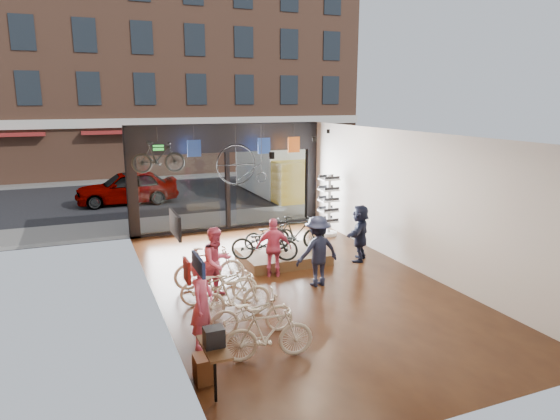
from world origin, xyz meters
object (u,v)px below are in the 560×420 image
customer_3 (318,251)px  hung_bike (158,157)px  floor_bike_3 (234,296)px  box_truck (282,167)px  floor_bike_1 (268,333)px  floor_bike_5 (210,267)px  display_platform (283,257)px  customer_0 (202,304)px  floor_bike_2 (252,313)px  floor_bike_4 (219,284)px  customer_1 (217,262)px  customer_5 (360,233)px  sunglasses_rack (328,205)px  customer_2 (274,248)px  display_bike_left (265,243)px  display_bike_mid (296,233)px  penny_farthing (244,166)px  display_bike_right (269,234)px

customer_3 → hung_bike: 5.89m
floor_bike_3 → hung_bike: 6.15m
box_truck → floor_bike_1: bearing=-113.4°
floor_bike_5 → customer_3: bearing=-102.5°
hung_bike → display_platform: bearing=-123.9°
floor_bike_5 → customer_0: bearing=168.4°
floor_bike_5 → floor_bike_3: bearing=-173.3°
hung_bike → floor_bike_1: bearing=-169.7°
floor_bike_2 → floor_bike_4: 1.73m
customer_1 → customer_3: customer_3 is taller
box_truck → floor_bike_2: size_ratio=4.27×
customer_5 → floor_bike_4: bearing=-29.6°
floor_bike_2 → customer_3: customer_3 is taller
sunglasses_rack → floor_bike_4: bearing=-154.0°
customer_2 → customer_5: 2.85m
customer_1 → customer_5: (4.60, 1.10, -0.02)m
floor_bike_1 → display_bike_left: (1.63, 4.53, 0.28)m
floor_bike_3 → display_bike_mid: 4.30m
floor_bike_4 → display_bike_mid: size_ratio=1.07×
floor_bike_2 → sunglasses_rack: sunglasses_rack is taller
customer_1 → hung_bike: (-0.59, 4.31, 2.07)m
floor_bike_2 → customer_5: 5.55m
floor_bike_2 → penny_farthing: 7.28m
floor_bike_1 → hung_bike: bearing=13.5°
display_platform → hung_bike: hung_bike is taller
floor_bike_4 → customer_5: bearing=-63.8°
floor_bike_4 → customer_0: 2.09m
floor_bike_3 → hung_bike: (-0.60, 5.63, 2.42)m
box_truck → customer_0: size_ratio=4.13×
floor_bike_5 → display_bike_left: (1.72, 0.70, 0.25)m
display_platform → customer_2: size_ratio=1.51×
customer_1 → customer_2: size_ratio=1.07×
floor_bike_1 → customer_3: size_ratio=0.93×
customer_5 → customer_1: bearing=-34.4°
floor_bike_4 → display_bike_mid: 3.78m
hung_bike → customer_0: bearing=-177.5°
display_platform → display_bike_right: display_bike_right is taller
customer_5 → penny_farthing: size_ratio=1.00×
display_bike_left → customer_0: 4.46m
floor_bike_3 → sunglasses_rack: 7.26m
display_bike_mid → customer_2: bearing=153.2°
customer_3 → sunglasses_rack: size_ratio=0.85×
floor_bike_2 → customer_3: size_ratio=0.93×
display_bike_right → customer_1: size_ratio=0.92×
display_bike_right → sunglasses_rack: size_ratio=0.74×
customer_0 → floor_bike_1: bearing=-96.4°
customer_0 → penny_farthing: penny_farthing is taller
customer_2 → customer_5: customer_5 is taller
floor_bike_4 → floor_bike_5: bearing=5.3°
floor_bike_5 → sunglasses_rack: sunglasses_rack is taller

